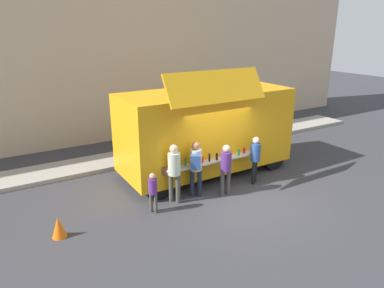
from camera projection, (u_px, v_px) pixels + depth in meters
The scene contains 11 objects.
ground_plane at pixel (237, 198), 10.87m from camera, with size 60.00×60.00×0.00m, color #38383D.
curb_strip at pixel (75, 168), 12.98m from camera, with size 28.00×1.60×0.15m, color #9E998E.
building_behind at pixel (65, 34), 15.20m from camera, with size 32.00×2.40×9.35m, color #C7AE91.
food_truck_main at pixel (206, 129), 12.32m from camera, with size 5.96×2.96×3.78m.
traffic_cone_orange at pixel (59, 227), 8.77m from camera, with size 0.36×0.36×0.55m, color orange.
trash_bin at pixel (252, 128), 16.55m from camera, with size 0.60×0.60×0.97m, color #2E5B35.
customer_front_ordering at pixel (226, 165), 10.81m from camera, with size 0.34×0.33×1.62m.
customer_mid_with_backpack at pixel (196, 164), 10.63m from camera, with size 0.50×0.57×1.76m.
customer_rear_waiting at pixel (174, 169), 10.31m from camera, with size 0.46×0.56×1.80m.
customer_extra_browsing at pixel (255, 156), 11.63m from camera, with size 0.33×0.33×1.60m.
child_near_queue at pixel (153, 189), 9.80m from camera, with size 0.24×0.24×1.19m.
Camera 1 is at (-6.23, -7.69, 4.98)m, focal length 33.24 mm.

